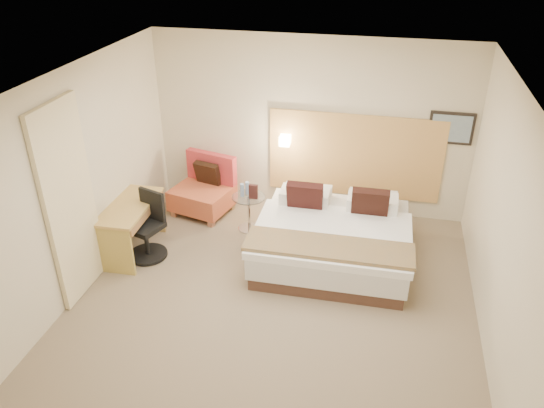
% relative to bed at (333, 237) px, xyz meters
% --- Properties ---
extents(floor, '(4.80, 5.00, 0.02)m').
position_rel_bed_xyz_m(floor, '(-0.58, -1.12, -0.33)').
color(floor, '#796751').
rests_on(floor, ground).
extents(ceiling, '(4.80, 5.00, 0.02)m').
position_rel_bed_xyz_m(ceiling, '(-0.58, -1.12, 2.39)').
color(ceiling, white).
rests_on(ceiling, floor).
extents(wall_back, '(4.80, 0.02, 2.70)m').
position_rel_bed_xyz_m(wall_back, '(-0.58, 1.39, 1.03)').
color(wall_back, beige).
rests_on(wall_back, floor).
extents(wall_front, '(4.80, 0.02, 2.70)m').
position_rel_bed_xyz_m(wall_front, '(-0.58, -3.63, 1.03)').
color(wall_front, beige).
rests_on(wall_front, floor).
extents(wall_left, '(0.02, 5.00, 2.70)m').
position_rel_bed_xyz_m(wall_left, '(-2.99, -1.12, 1.03)').
color(wall_left, beige).
rests_on(wall_left, floor).
extents(wall_right, '(0.02, 5.00, 2.70)m').
position_rel_bed_xyz_m(wall_right, '(1.83, -1.12, 1.03)').
color(wall_right, beige).
rests_on(wall_right, floor).
extents(headboard_panel, '(2.60, 0.04, 1.30)m').
position_rel_bed_xyz_m(headboard_panel, '(0.12, 1.35, 0.63)').
color(headboard_panel, tan).
rests_on(headboard_panel, wall_back).
extents(art_frame, '(0.62, 0.03, 0.47)m').
position_rel_bed_xyz_m(art_frame, '(1.44, 1.36, 1.18)').
color(art_frame, black).
rests_on(art_frame, wall_back).
extents(art_canvas, '(0.54, 0.01, 0.39)m').
position_rel_bed_xyz_m(art_canvas, '(1.44, 1.34, 1.18)').
color(art_canvas, slate).
rests_on(art_canvas, wall_back).
extents(lamp_arm, '(0.02, 0.12, 0.02)m').
position_rel_bed_xyz_m(lamp_arm, '(-0.93, 1.30, 0.83)').
color(lamp_arm, white).
rests_on(lamp_arm, wall_back).
extents(lamp_shade, '(0.15, 0.15, 0.15)m').
position_rel_bed_xyz_m(lamp_shade, '(-0.93, 1.24, 0.83)').
color(lamp_shade, '#FFEDC6').
rests_on(lamp_shade, wall_back).
extents(curtain, '(0.06, 0.90, 2.42)m').
position_rel_bed_xyz_m(curtain, '(-2.94, -1.37, 0.90)').
color(curtain, beige).
rests_on(curtain, wall_left).
extents(bottle_a, '(0.06, 0.06, 0.20)m').
position_rel_bed_xyz_m(bottle_a, '(-1.40, 0.46, 0.32)').
color(bottle_a, '#809CC6').
rests_on(bottle_a, side_table).
extents(bottle_b, '(0.06, 0.06, 0.20)m').
position_rel_bed_xyz_m(bottle_b, '(-1.34, 0.54, 0.32)').
color(bottle_b, '#98BAEB').
rests_on(bottle_b, side_table).
extents(menu_folder, '(0.13, 0.05, 0.22)m').
position_rel_bed_xyz_m(menu_folder, '(-1.22, 0.43, 0.33)').
color(menu_folder, '#341615').
rests_on(menu_folder, side_table).
extents(bed, '(2.07, 1.99, 0.99)m').
position_rel_bed_xyz_m(bed, '(0.00, 0.00, 0.00)').
color(bed, '#472D23').
rests_on(bed, floor).
extents(lounge_chair, '(1.00, 0.92, 0.90)m').
position_rel_bed_xyz_m(lounge_chair, '(-2.13, 0.85, 0.04)').
color(lounge_chair, '#A96B50').
rests_on(lounge_chair, floor).
extents(side_table, '(0.50, 0.50, 0.55)m').
position_rel_bed_xyz_m(side_table, '(-1.31, 0.47, -0.02)').
color(side_table, '#BABBC0').
rests_on(side_table, floor).
extents(desk, '(0.57, 1.18, 0.73)m').
position_rel_bed_xyz_m(desk, '(-2.70, -0.45, 0.25)').
color(desk, tan).
rests_on(desk, floor).
extents(desk_chair, '(0.66, 0.66, 0.93)m').
position_rel_bed_xyz_m(desk_chair, '(-2.47, -0.50, 0.06)').
color(desk_chair, black).
rests_on(desk_chair, floor).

